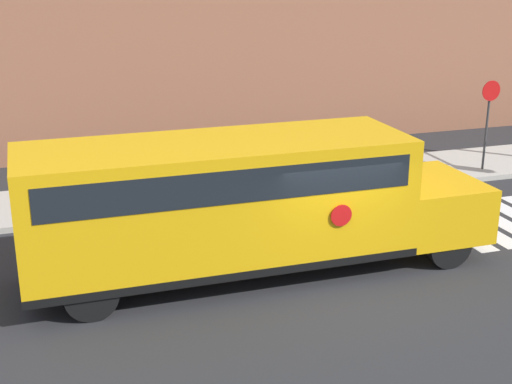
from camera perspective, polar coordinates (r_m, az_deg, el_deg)
ground_plane at (r=14.72m, az=6.43°, el=-7.27°), size 60.00×60.00×0.00m
sidewalk_strip at (r=20.36m, az=-1.10°, el=0.39°), size 44.00×3.00×0.15m
school_bus at (r=14.48m, az=-1.44°, el=-0.54°), size 9.76×2.57×2.88m
stop_sign at (r=22.54m, az=18.08°, el=5.88°), size 0.61×0.10×2.87m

